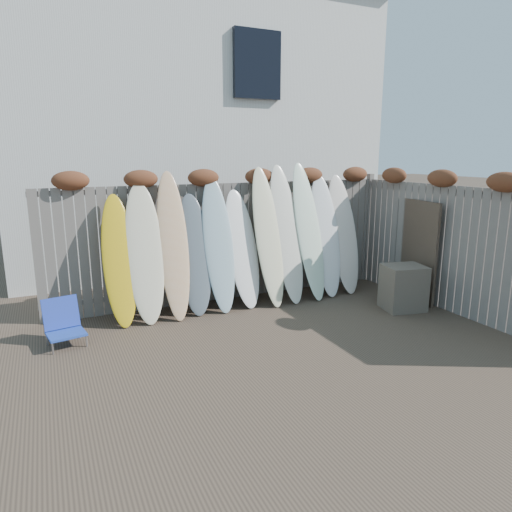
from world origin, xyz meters
name	(u,v)px	position (x,y,z in m)	size (l,w,h in m)	color
ground	(295,350)	(0.00, 0.00, 0.00)	(80.00, 80.00, 0.00)	#493A2D
back_fence	(230,231)	(0.06, 2.39, 1.18)	(6.05, 0.28, 2.24)	slate
right_fence	(456,241)	(2.99, 0.25, 1.14)	(0.28, 4.40, 2.24)	slate
house	(184,123)	(0.50, 6.50, 3.20)	(8.50, 5.50, 6.33)	silver
beach_chair	(63,323)	(-2.69, 1.48, 0.28)	(0.53, 0.56, 0.61)	#2344B0
wooden_crate	(403,288)	(2.37, 0.65, 0.36)	(0.63, 0.52, 0.73)	#443633
lattice_panel	(416,250)	(2.94, 1.03, 0.86)	(0.05, 1.15, 1.72)	brown
surfboard_0	(119,260)	(-1.85, 1.97, 0.95)	(0.47, 0.07, 1.98)	gold
surfboard_1	(145,253)	(-1.48, 1.96, 1.03)	(0.55, 0.07, 2.15)	beige
surfboard_2	(173,245)	(-1.04, 1.96, 1.12)	(0.45, 0.07, 2.32)	#F3D180
surfboard_3	(194,254)	(-0.71, 1.98, 0.94)	(0.53, 0.07, 1.94)	slate
surfboard_4	(218,245)	(-0.30, 1.97, 1.06)	(0.48, 0.07, 2.20)	#9CBAC6
surfboard_5	(242,249)	(0.11, 1.97, 0.96)	(0.53, 0.07, 1.99)	white
surfboard_6	(268,236)	(0.55, 1.91, 1.14)	(0.45, 0.07, 2.37)	#F8F1C1
surfboard_7	(287,234)	(0.91, 1.94, 1.15)	(0.50, 0.07, 2.40)	white
surfboard_8	(309,231)	(1.34, 1.92, 1.17)	(0.47, 0.07, 2.44)	white
surfboard_9	(325,235)	(1.72, 1.96, 1.06)	(0.52, 0.07, 2.20)	white
surfboard_10	(343,234)	(2.12, 1.98, 1.06)	(0.54, 0.07, 2.20)	silver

